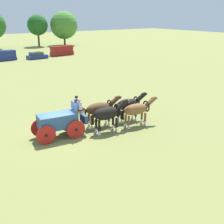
{
  "coord_description": "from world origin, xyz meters",
  "views": [
    {
      "loc": [
        -7.62,
        -17.78,
        8.54
      ],
      "look_at": [
        4.39,
        -0.45,
        1.2
      ],
      "focal_mm": 45.89,
      "sensor_mm": 36.0,
      "label": 1
    }
  ],
  "objects_px": {
    "draft_horse_lead_off": "(137,110)",
    "parked_vehicle_d": "(4,56)",
    "draft_horse_rear_off": "(108,114)",
    "draft_horse_rear_near": "(100,109)",
    "draft_horse_lead_near": "(129,105)",
    "parked_vehicle_f": "(62,51)",
    "show_wagon": "(60,121)",
    "parked_vehicle_e": "(37,56)"
  },
  "relations": [
    {
      "from": "draft_horse_lead_off",
      "to": "parked_vehicle_d",
      "type": "height_order",
      "value": "draft_horse_lead_off"
    },
    {
      "from": "draft_horse_rear_off",
      "to": "draft_horse_rear_near",
      "type": "bearing_deg",
      "value": 82.85
    },
    {
      "from": "draft_horse_lead_near",
      "to": "parked_vehicle_d",
      "type": "relative_size",
      "value": 0.72
    },
    {
      "from": "parked_vehicle_d",
      "to": "parked_vehicle_f",
      "type": "distance_m",
      "value": 11.87
    },
    {
      "from": "show_wagon",
      "to": "parked_vehicle_f",
      "type": "height_order",
      "value": "show_wagon"
    },
    {
      "from": "draft_horse_lead_off",
      "to": "parked_vehicle_f",
      "type": "bearing_deg",
      "value": 72.82
    },
    {
      "from": "draft_horse_lead_near",
      "to": "draft_horse_lead_off",
      "type": "xyz_separation_m",
      "value": [
        -0.15,
        -1.29,
        -0.03
      ]
    },
    {
      "from": "show_wagon",
      "to": "draft_horse_lead_off",
      "type": "bearing_deg",
      "value": -12.73
    },
    {
      "from": "show_wagon",
      "to": "parked_vehicle_f",
      "type": "xyz_separation_m",
      "value": [
        18.3,
        38.4,
        -0.29
      ]
    },
    {
      "from": "draft_horse_lead_near",
      "to": "parked_vehicle_e",
      "type": "distance_m",
      "value": 37.37
    },
    {
      "from": "show_wagon",
      "to": "draft_horse_lead_near",
      "type": "distance_m",
      "value": 6.16
    },
    {
      "from": "draft_horse_lead_near",
      "to": "parked_vehicle_e",
      "type": "xyz_separation_m",
      "value": [
        6.06,
        36.87,
        -0.8
      ]
    },
    {
      "from": "draft_horse_rear_off",
      "to": "parked_vehicle_f",
      "type": "relative_size",
      "value": 0.63
    },
    {
      "from": "show_wagon",
      "to": "parked_vehicle_e",
      "type": "distance_m",
      "value": 38.79
    },
    {
      "from": "draft_horse_rear_off",
      "to": "draft_horse_lead_off",
      "type": "xyz_separation_m",
      "value": [
        2.6,
        -0.3,
        -0.09
      ]
    },
    {
      "from": "parked_vehicle_e",
      "to": "parked_vehicle_f",
      "type": "xyz_separation_m",
      "value": [
        6.08,
        1.59,
        0.41
      ]
    },
    {
      "from": "show_wagon",
      "to": "draft_horse_rear_off",
      "type": "distance_m",
      "value": 3.58
    },
    {
      "from": "draft_horse_lead_off",
      "to": "parked_vehicle_d",
      "type": "distance_m",
      "value": 39.49
    },
    {
      "from": "draft_horse_rear_near",
      "to": "parked_vehicle_d",
      "type": "xyz_separation_m",
      "value": [
        2.86,
        37.89,
        -0.49
      ]
    },
    {
      "from": "parked_vehicle_e",
      "to": "draft_horse_rear_off",
      "type": "bearing_deg",
      "value": -103.1
    },
    {
      "from": "parked_vehicle_f",
      "to": "draft_horse_lead_near",
      "type": "bearing_deg",
      "value": -107.52
    },
    {
      "from": "draft_horse_rear_off",
      "to": "parked_vehicle_e",
      "type": "relative_size",
      "value": 0.78
    },
    {
      "from": "draft_horse_rear_off",
      "to": "parked_vehicle_e",
      "type": "distance_m",
      "value": 38.88
    },
    {
      "from": "draft_horse_rear_near",
      "to": "parked_vehicle_f",
      "type": "relative_size",
      "value": 0.64
    },
    {
      "from": "show_wagon",
      "to": "draft_horse_rear_near",
      "type": "height_order",
      "value": "show_wagon"
    },
    {
      "from": "parked_vehicle_f",
      "to": "parked_vehicle_e",
      "type": "bearing_deg",
      "value": -165.33
    },
    {
      "from": "draft_horse_rear_off",
      "to": "parked_vehicle_f",
      "type": "xyz_separation_m",
      "value": [
        14.89,
        39.45,
        -0.46
      ]
    },
    {
      "from": "draft_horse_lead_off",
      "to": "parked_vehicle_d",
      "type": "xyz_separation_m",
      "value": [
        0.42,
        39.49,
        -0.41
      ]
    },
    {
      "from": "show_wagon",
      "to": "parked_vehicle_f",
      "type": "relative_size",
      "value": 1.16
    },
    {
      "from": "show_wagon",
      "to": "draft_horse_rear_off",
      "type": "height_order",
      "value": "show_wagon"
    },
    {
      "from": "draft_horse_lead_off",
      "to": "parked_vehicle_e",
      "type": "relative_size",
      "value": 0.81
    },
    {
      "from": "parked_vehicle_d",
      "to": "parked_vehicle_e",
      "type": "distance_m",
      "value": 5.94
    },
    {
      "from": "parked_vehicle_d",
      "to": "draft_horse_lead_off",
      "type": "bearing_deg",
      "value": -90.61
    },
    {
      "from": "parked_vehicle_d",
      "to": "parked_vehicle_f",
      "type": "height_order",
      "value": "parked_vehicle_f"
    },
    {
      "from": "parked_vehicle_e",
      "to": "parked_vehicle_f",
      "type": "height_order",
      "value": "parked_vehicle_f"
    },
    {
      "from": "draft_horse_rear_near",
      "to": "draft_horse_lead_off",
      "type": "relative_size",
      "value": 1.0
    },
    {
      "from": "draft_horse_rear_near",
      "to": "draft_horse_lead_off",
      "type": "height_order",
      "value": "draft_horse_rear_near"
    },
    {
      "from": "draft_horse_rear_near",
      "to": "parked_vehicle_f",
      "type": "xyz_separation_m",
      "value": [
        14.73,
        38.16,
        -0.45
      ]
    },
    {
      "from": "draft_horse_rear_off",
      "to": "parked_vehicle_d",
      "type": "bearing_deg",
      "value": 85.59
    },
    {
      "from": "draft_horse_rear_off",
      "to": "parked_vehicle_d",
      "type": "xyz_separation_m",
      "value": [
        3.02,
        39.18,
        -0.51
      ]
    },
    {
      "from": "draft_horse_lead_near",
      "to": "parked_vehicle_f",
      "type": "relative_size",
      "value": 0.61
    },
    {
      "from": "draft_horse_rear_off",
      "to": "parked_vehicle_d",
      "type": "relative_size",
      "value": 0.74
    }
  ]
}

